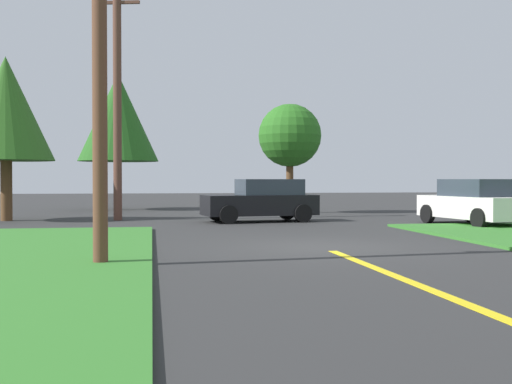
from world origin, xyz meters
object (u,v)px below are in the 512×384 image
utility_pole_mid (117,100)px  oak_tree_right (6,109)px  car_on_crossroad (476,202)px  utility_pole_near (100,66)px  pine_tree_center (118,118)px  car_approaching_junction (262,201)px  oak_tree_left (290,136)px

utility_pole_mid → oak_tree_right: 4.30m
oak_tree_right → utility_pole_mid: bearing=-5.4°
car_on_crossroad → utility_pole_near: (-12.14, -8.62, 2.89)m
utility_pole_near → utility_pole_mid: utility_pole_mid is taller
car_on_crossroad → pine_tree_center: (-12.96, 13.81, 4.09)m
car_approaching_junction → utility_pole_mid: utility_pole_mid is taller
utility_pole_mid → pine_tree_center: utility_pole_mid is taller
utility_pole_near → oak_tree_left: utility_pole_near is taller
utility_pole_near → oak_tree_right: 14.63m
oak_tree_left → utility_pole_mid: bearing=-151.9°
utility_pole_mid → car_on_crossroad: bearing=-21.1°
car_on_crossroad → oak_tree_left: 10.56m
car_approaching_junction → utility_pole_mid: 6.94m
oak_tree_left → pine_tree_center: (-8.27, 4.79, 1.21)m
utility_pole_mid → oak_tree_left: (7.84, 4.18, -1.05)m
car_approaching_junction → oak_tree_right: 10.56m
car_on_crossroad → utility_pole_near: 15.17m
car_approaching_junction → pine_tree_center: (-5.89, 10.68, 4.10)m
oak_tree_left → oak_tree_right: size_ratio=0.82×
utility_pole_mid → oak_tree_left: 8.95m
car_on_crossroad → car_approaching_junction: bearing=57.6°
car_on_crossroad → oak_tree_right: size_ratio=0.72×
car_approaching_junction → utility_pole_near: bearing=58.6°
utility_pole_near → oak_tree_left: size_ratio=1.37×
pine_tree_center → car_on_crossroad: bearing=-46.8°
car_approaching_junction → oak_tree_left: size_ratio=0.85×
car_approaching_junction → utility_pole_near: 13.12m
oak_tree_right → oak_tree_left: bearing=17.3°
car_approaching_junction → oak_tree_right: (-9.72, 2.11, 3.54)m
car_approaching_junction → oak_tree_right: bearing=-20.3°
utility_pole_near → utility_pole_mid: (-0.39, 13.46, 1.04)m
car_on_crossroad → oak_tree_left: size_ratio=0.88×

